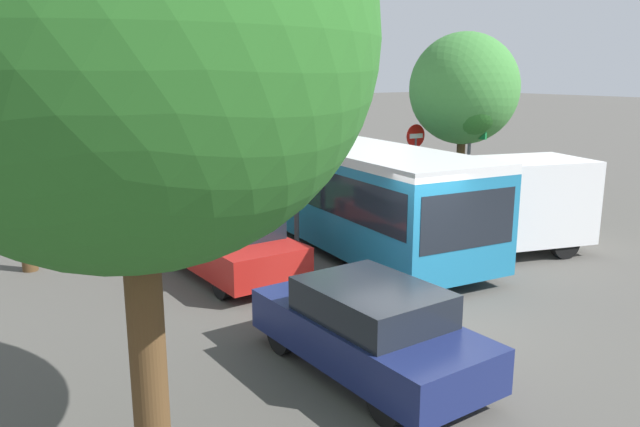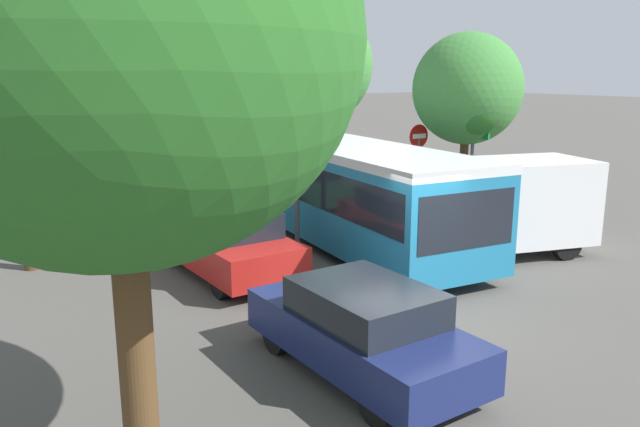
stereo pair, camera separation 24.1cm
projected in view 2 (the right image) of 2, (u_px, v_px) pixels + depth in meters
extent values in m
plane|color=#4F4C47|center=(425.00, 321.00, 11.18)|extent=(200.00, 200.00, 0.00)
cube|color=teal|center=(343.00, 191.00, 16.20)|extent=(3.38, 9.93, 2.10)
cube|color=black|center=(343.00, 177.00, 16.12)|extent=(3.37, 9.54, 0.92)
cube|color=silver|center=(344.00, 147.00, 15.95)|extent=(3.38, 9.93, 0.21)
cube|color=teal|center=(228.00, 152.00, 24.23)|extent=(3.14, 6.86, 2.10)
cube|color=black|center=(228.00, 142.00, 24.15)|extent=(3.14, 6.59, 0.92)
cube|color=silver|center=(227.00, 122.00, 23.97)|extent=(3.14, 6.86, 0.21)
cylinder|color=black|center=(265.00, 165.00, 20.89)|extent=(2.01, 1.18, 1.94)
cube|color=black|center=(466.00, 221.00, 11.95)|extent=(2.30, 0.29, 1.13)
cylinder|color=black|center=(452.00, 246.00, 14.16)|extent=(0.39, 1.05, 1.03)
cylinder|color=black|center=(369.00, 258.00, 13.19)|extent=(0.39, 1.05, 1.03)
cylinder|color=black|center=(325.00, 198.00, 19.58)|extent=(0.39, 1.05, 1.03)
cylinder|color=black|center=(260.00, 204.00, 18.61)|extent=(0.39, 1.05, 1.03)
cylinder|color=black|center=(255.00, 171.00, 24.90)|extent=(0.39, 1.05, 1.03)
cylinder|color=black|center=(201.00, 175.00, 23.93)|extent=(0.39, 1.05, 1.03)
cube|color=teal|center=(30.00, 122.00, 39.17)|extent=(3.28, 11.61, 1.99)
cube|color=black|center=(30.00, 117.00, 39.09)|extent=(3.26, 11.03, 0.84)
cube|color=silver|center=(29.00, 105.00, 38.92)|extent=(3.28, 11.61, 0.20)
cylinder|color=black|center=(11.00, 130.00, 42.11)|extent=(0.36, 1.01, 1.00)
cylinder|color=black|center=(45.00, 129.00, 43.09)|extent=(0.36, 1.01, 1.00)
cylinder|color=black|center=(15.00, 141.00, 35.89)|extent=(0.36, 1.01, 1.00)
cylinder|color=black|center=(55.00, 139.00, 36.86)|extent=(0.36, 1.01, 1.00)
cube|color=navy|center=(361.00, 336.00, 9.19)|extent=(1.85, 4.02, 0.64)
cube|color=black|center=(365.00, 302.00, 8.99)|extent=(1.63, 2.14, 0.49)
cylinder|color=black|center=(277.00, 335.00, 9.89)|extent=(0.23, 0.61, 0.60)
cylinder|color=black|center=(348.00, 316.00, 10.65)|extent=(0.23, 0.61, 0.60)
cylinder|color=black|center=(378.00, 403.00, 7.84)|extent=(0.23, 0.61, 0.60)
cylinder|color=black|center=(457.00, 373.00, 8.61)|extent=(0.23, 0.61, 0.60)
cube|color=#B21E19|center=(226.00, 247.00, 13.73)|extent=(1.98, 4.31, 0.69)
cube|color=black|center=(227.00, 221.00, 13.51)|extent=(1.75, 2.29, 0.52)
cylinder|color=black|center=(171.00, 250.00, 14.47)|extent=(0.25, 0.65, 0.65)
cylinder|color=black|center=(230.00, 241.00, 15.30)|extent=(0.25, 0.65, 0.65)
cylinder|color=black|center=(221.00, 282.00, 12.28)|extent=(0.25, 0.65, 0.65)
cylinder|color=black|center=(287.00, 269.00, 13.11)|extent=(0.25, 0.65, 0.65)
cube|color=#236638|center=(154.00, 200.00, 18.75)|extent=(1.97, 4.28, 0.68)
cube|color=black|center=(154.00, 181.00, 18.53)|extent=(1.74, 2.27, 0.52)
cylinder|color=black|center=(117.00, 204.00, 19.49)|extent=(0.25, 0.65, 0.64)
cylinder|color=black|center=(163.00, 199.00, 20.31)|extent=(0.25, 0.65, 0.64)
cylinder|color=black|center=(145.00, 221.00, 17.31)|extent=(0.25, 0.65, 0.64)
cylinder|color=black|center=(196.00, 214.00, 18.13)|extent=(0.25, 0.65, 0.64)
cube|color=#47474C|center=(105.00, 175.00, 23.38)|extent=(1.93, 4.20, 0.67)
cube|color=black|center=(105.00, 160.00, 23.17)|extent=(1.70, 2.23, 0.51)
cylinder|color=black|center=(77.00, 179.00, 24.11)|extent=(0.24, 0.64, 0.63)
cylinder|color=black|center=(115.00, 176.00, 24.91)|extent=(0.24, 0.64, 0.63)
cylinder|color=black|center=(95.00, 190.00, 21.97)|extent=(0.24, 0.64, 0.63)
cylinder|color=black|center=(136.00, 185.00, 22.78)|extent=(0.24, 0.64, 0.63)
cube|color=#284799|center=(69.00, 156.00, 28.24)|extent=(2.05, 4.45, 0.71)
cube|color=black|center=(68.00, 143.00, 28.02)|extent=(1.81, 2.36, 0.54)
cylinder|color=black|center=(45.00, 161.00, 29.01)|extent=(0.26, 0.68, 0.67)
cylinder|color=black|center=(80.00, 158.00, 29.86)|extent=(0.26, 0.68, 0.67)
cylinder|color=black|center=(58.00, 168.00, 26.75)|extent=(0.26, 0.68, 0.67)
cylinder|color=black|center=(96.00, 165.00, 27.60)|extent=(0.26, 0.68, 0.67)
cube|color=white|center=(505.00, 202.00, 15.05)|extent=(4.48, 3.00, 2.00)
cube|color=white|center=(410.00, 228.00, 14.46)|extent=(1.36, 2.07, 1.00)
cylinder|color=black|center=(441.00, 256.00, 13.89)|extent=(0.76, 0.42, 0.72)
cylinder|color=black|center=(410.00, 237.00, 15.46)|extent=(0.76, 0.42, 0.72)
cylinder|color=black|center=(567.00, 245.00, 14.81)|extent=(0.76, 0.42, 0.72)
cylinder|color=black|center=(525.00, 228.00, 16.38)|extent=(0.76, 0.42, 0.72)
cylinder|color=#56595E|center=(297.00, 187.00, 14.74)|extent=(0.12, 0.12, 3.40)
cube|color=black|center=(296.00, 135.00, 14.46)|extent=(0.35, 0.28, 0.90)
sphere|color=red|center=(299.00, 123.00, 14.27)|extent=(0.18, 0.18, 0.18)
sphere|color=#EAAD14|center=(299.00, 135.00, 14.33)|extent=(0.18, 0.18, 0.18)
sphere|color=green|center=(299.00, 147.00, 14.39)|extent=(0.18, 0.18, 0.18)
cylinder|color=#56595E|center=(417.00, 177.00, 19.18)|extent=(0.08, 0.08, 2.40)
cylinder|color=red|center=(419.00, 136.00, 18.89)|extent=(0.70, 0.03, 0.70)
cube|color=white|center=(419.00, 136.00, 18.88)|extent=(0.50, 0.04, 0.14)
cylinder|color=#56595E|center=(472.00, 161.00, 18.44)|extent=(0.10, 0.10, 3.60)
cube|color=#197A38|center=(474.00, 110.00, 18.11)|extent=(0.21, 1.40, 0.28)
cube|color=#197A38|center=(474.00, 121.00, 18.19)|extent=(0.21, 1.40, 0.28)
cube|color=#197A38|center=(473.00, 133.00, 18.26)|extent=(0.21, 1.40, 0.28)
cylinder|color=#51381E|center=(136.00, 345.00, 6.71)|extent=(0.39, 0.39, 2.99)
ellipsoid|color=#286623|center=(114.00, 39.00, 6.00)|extent=(4.87, 4.87, 4.50)
cylinder|color=#51381E|center=(25.00, 196.00, 13.78)|extent=(0.34, 0.34, 3.36)
ellipsoid|color=#3D7F38|center=(9.00, 47.00, 13.07)|extent=(3.48, 3.48, 4.05)
ellipsoid|color=#3D7F38|center=(23.00, 76.00, 13.79)|extent=(2.09, 2.09, 2.23)
cylinder|color=#51381E|center=(463.00, 174.00, 18.93)|extent=(0.25, 0.25, 2.66)
ellipsoid|color=#3D7F38|center=(467.00, 89.00, 18.36)|extent=(3.23, 3.23, 3.28)
ellipsoid|color=#286623|center=(473.00, 107.00, 17.96)|extent=(1.94, 1.94, 1.80)
cylinder|color=#51381E|center=(317.00, 144.00, 25.72)|extent=(0.31, 0.31, 2.88)
ellipsoid|color=#3D7F38|center=(317.00, 65.00, 25.01)|extent=(4.48, 4.48, 4.68)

